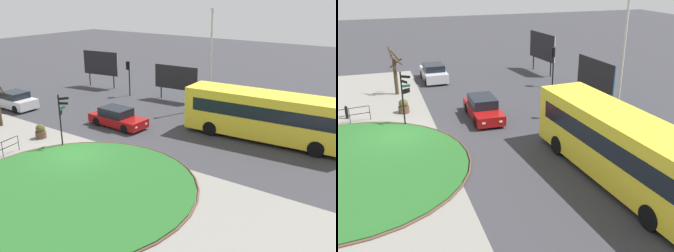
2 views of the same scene
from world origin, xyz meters
TOP-DOWN VIEW (x-y plane):
  - ground at (0.00, 0.00)m, footprint 120.00×120.00m
  - sidewalk_paving at (0.00, -1.84)m, footprint 32.00×8.31m
  - grass_island at (3.23, -2.91)m, footprint 12.26×12.26m
  - grass_kerb_ring at (3.23, -2.91)m, footprint 12.57×12.57m
  - signpost_directional at (-1.78, 0.62)m, footprint 0.90×0.58m
  - bus_yellow at (8.36, 9.17)m, footprint 11.13×3.19m
  - car_near_lane at (-11.85, 3.93)m, footprint 4.20×1.97m
  - car_far_lane at (-1.58, 5.52)m, footprint 4.56×1.91m
  - traffic_light_near at (-6.82, 12.86)m, footprint 0.48×0.32m
  - lamppost_tall at (1.59, 13.55)m, footprint 0.32×0.32m
  - billboard_left at (-11.44, 13.90)m, footprint 4.14×0.72m
  - billboard_right at (-2.20, 14.07)m, footprint 4.36×0.46m
  - planter_near_signpost at (-4.14, 0.68)m, footprint 0.72×0.72m

SIDE VIEW (x-z plane):
  - ground at x=0.00m, z-range 0.00..0.00m
  - sidewalk_paving at x=0.00m, z-range 0.00..0.02m
  - grass_island at x=3.23m, z-range 0.00..0.10m
  - grass_kerb_ring at x=3.23m, z-range 0.00..0.11m
  - planter_near_signpost at x=-4.14m, z-range -0.04..0.94m
  - car_far_lane at x=-1.58m, z-range -0.05..1.35m
  - car_near_lane at x=-11.85m, z-range -0.05..1.42m
  - bus_yellow at x=8.36m, z-range 0.12..3.30m
  - signpost_directional at x=-1.78m, z-range 0.30..3.74m
  - billboard_right at x=-2.20m, z-range 0.47..3.62m
  - traffic_light_near at x=-6.82m, z-range 0.77..4.02m
  - billboard_left at x=-11.44m, z-range 0.58..4.26m
  - lamppost_tall at x=1.59m, z-range 0.29..8.54m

